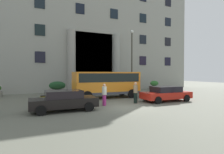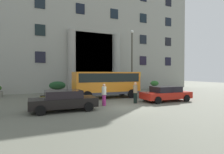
{
  "view_description": "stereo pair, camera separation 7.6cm",
  "coord_description": "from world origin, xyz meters",
  "px_view_note": "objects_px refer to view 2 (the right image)",
  "views": [
    {
      "loc": [
        -6.7,
        -11.88,
        2.57
      ],
      "look_at": [
        1.72,
        6.25,
        2.12
      ],
      "focal_mm": 29.37,
      "sensor_mm": 36.0,
      "label": 1
    },
    {
      "loc": [
        -6.63,
        -11.91,
        2.57
      ],
      "look_at": [
        1.72,
        6.25,
        2.12
      ],
      "focal_mm": 29.37,
      "sensor_mm": 36.0,
      "label": 2
    }
  ],
  "objects_px": {
    "bus_stop_sign": "(139,80)",
    "hedge_planter_west": "(57,88)",
    "hedge_planter_entrance_left": "(155,86)",
    "orange_minibus": "(106,82)",
    "motorcycle_near_kerb": "(46,100)",
    "parked_sedan_far": "(63,100)",
    "white_taxi_kerbside": "(166,94)",
    "pedestrian_woman_dark_dress": "(104,95)",
    "pedestrian_man_crossing": "(135,92)",
    "hedge_planter_entrance_right": "(133,86)",
    "hedge_planter_east": "(104,86)",
    "lamppost_plaza_centre": "(132,57)"
  },
  "relations": [
    {
      "from": "hedge_planter_west",
      "to": "parked_sedan_far",
      "type": "xyz_separation_m",
      "value": [
        -0.95,
        -9.44,
        -0.05
      ]
    },
    {
      "from": "hedge_planter_west",
      "to": "parked_sedan_far",
      "type": "height_order",
      "value": "hedge_planter_west"
    },
    {
      "from": "bus_stop_sign",
      "to": "hedge_planter_west",
      "type": "height_order",
      "value": "bus_stop_sign"
    },
    {
      "from": "hedge_planter_east",
      "to": "motorcycle_near_kerb",
      "type": "bearing_deg",
      "value": -136.89
    },
    {
      "from": "hedge_planter_east",
      "to": "hedge_planter_entrance_left",
      "type": "distance_m",
      "value": 8.14
    },
    {
      "from": "white_taxi_kerbside",
      "to": "pedestrian_woman_dark_dress",
      "type": "height_order",
      "value": "pedestrian_woman_dark_dress"
    },
    {
      "from": "hedge_planter_entrance_right",
      "to": "pedestrian_man_crossing",
      "type": "relative_size",
      "value": 1.09
    },
    {
      "from": "hedge_planter_entrance_left",
      "to": "lamppost_plaza_centre",
      "type": "xyz_separation_m",
      "value": [
        -5.41,
        -2.43,
        3.92
      ]
    },
    {
      "from": "hedge_planter_entrance_left",
      "to": "parked_sedan_far",
      "type": "height_order",
      "value": "hedge_planter_entrance_left"
    },
    {
      "from": "hedge_planter_entrance_right",
      "to": "white_taxi_kerbside",
      "type": "height_order",
      "value": "hedge_planter_entrance_right"
    },
    {
      "from": "bus_stop_sign",
      "to": "hedge_planter_east",
      "type": "height_order",
      "value": "bus_stop_sign"
    },
    {
      "from": "hedge_planter_west",
      "to": "parked_sedan_far",
      "type": "relative_size",
      "value": 0.44
    },
    {
      "from": "motorcycle_near_kerb",
      "to": "parked_sedan_far",
      "type": "bearing_deg",
      "value": -73.91
    },
    {
      "from": "hedge_planter_entrance_left",
      "to": "motorcycle_near_kerb",
      "type": "bearing_deg",
      "value": -155.95
    },
    {
      "from": "white_taxi_kerbside",
      "to": "orange_minibus",
      "type": "bearing_deg",
      "value": 134.13
    },
    {
      "from": "pedestrian_man_crossing",
      "to": "bus_stop_sign",
      "type": "bearing_deg",
      "value": -1.7
    },
    {
      "from": "hedge_planter_entrance_right",
      "to": "parked_sedan_far",
      "type": "distance_m",
      "value": 14.65
    },
    {
      "from": "pedestrian_man_crossing",
      "to": "hedge_planter_entrance_right",
      "type": "bearing_deg",
      "value": 3.58
    },
    {
      "from": "pedestrian_woman_dark_dress",
      "to": "lamppost_plaza_centre",
      "type": "height_order",
      "value": "lamppost_plaza_centre"
    },
    {
      "from": "hedge_planter_east",
      "to": "lamppost_plaza_centre",
      "type": "height_order",
      "value": "lamppost_plaza_centre"
    },
    {
      "from": "motorcycle_near_kerb",
      "to": "hedge_planter_west",
      "type": "bearing_deg",
      "value": 69.77
    },
    {
      "from": "hedge_planter_west",
      "to": "hedge_planter_entrance_left",
      "type": "height_order",
      "value": "hedge_planter_west"
    },
    {
      "from": "pedestrian_man_crossing",
      "to": "pedestrian_woman_dark_dress",
      "type": "bearing_deg",
      "value": 122.73
    },
    {
      "from": "parked_sedan_far",
      "to": "hedge_planter_east",
      "type": "bearing_deg",
      "value": 55.58
    },
    {
      "from": "hedge_planter_west",
      "to": "motorcycle_near_kerb",
      "type": "xyz_separation_m",
      "value": [
        -1.9,
        -7.0,
        -0.31
      ]
    },
    {
      "from": "white_taxi_kerbside",
      "to": "pedestrian_man_crossing",
      "type": "distance_m",
      "value": 3.08
    },
    {
      "from": "orange_minibus",
      "to": "hedge_planter_west",
      "type": "height_order",
      "value": "orange_minibus"
    },
    {
      "from": "hedge_planter_east",
      "to": "pedestrian_woman_dark_dress",
      "type": "xyz_separation_m",
      "value": [
        -3.71,
        -9.17,
        0.1
      ]
    },
    {
      "from": "orange_minibus",
      "to": "hedge_planter_east",
      "type": "relative_size",
      "value": 3.85
    },
    {
      "from": "hedge_planter_entrance_right",
      "to": "white_taxi_kerbside",
      "type": "bearing_deg",
      "value": -102.73
    },
    {
      "from": "parked_sedan_far",
      "to": "pedestrian_woman_dark_dress",
      "type": "height_order",
      "value": "pedestrian_woman_dark_dress"
    },
    {
      "from": "parked_sedan_far",
      "to": "hedge_planter_entrance_right",
      "type": "bearing_deg",
      "value": 40.86
    },
    {
      "from": "hedge_planter_west",
      "to": "bus_stop_sign",
      "type": "bearing_deg",
      "value": -15.5
    },
    {
      "from": "hedge_planter_entrance_right",
      "to": "hedge_planter_entrance_left",
      "type": "bearing_deg",
      "value": 2.71
    },
    {
      "from": "hedge_planter_entrance_left",
      "to": "parked_sedan_far",
      "type": "bearing_deg",
      "value": -147.53
    },
    {
      "from": "pedestrian_man_crossing",
      "to": "white_taxi_kerbside",
      "type": "bearing_deg",
      "value": -61.74
    },
    {
      "from": "hedge_planter_west",
      "to": "pedestrian_man_crossing",
      "type": "height_order",
      "value": "pedestrian_man_crossing"
    },
    {
      "from": "hedge_planter_west",
      "to": "pedestrian_man_crossing",
      "type": "relative_size",
      "value": 1.1
    },
    {
      "from": "hedge_planter_east",
      "to": "lamppost_plaza_centre",
      "type": "distance_m",
      "value": 5.41
    },
    {
      "from": "white_taxi_kerbside",
      "to": "motorcycle_near_kerb",
      "type": "height_order",
      "value": "white_taxi_kerbside"
    },
    {
      "from": "orange_minibus",
      "to": "hedge_planter_east",
      "type": "xyz_separation_m",
      "value": [
        1.76,
        5.07,
        -0.83
      ]
    },
    {
      "from": "hedge_planter_entrance_left",
      "to": "orange_minibus",
      "type": "bearing_deg",
      "value": -153.99
    },
    {
      "from": "orange_minibus",
      "to": "lamppost_plaza_centre",
      "type": "bearing_deg",
      "value": 29.92
    },
    {
      "from": "parked_sedan_far",
      "to": "lamppost_plaza_centre",
      "type": "bearing_deg",
      "value": 37.34
    },
    {
      "from": "bus_stop_sign",
      "to": "hedge_planter_entrance_left",
      "type": "relative_size",
      "value": 1.81
    },
    {
      "from": "bus_stop_sign",
      "to": "motorcycle_near_kerb",
      "type": "relative_size",
      "value": 1.32
    },
    {
      "from": "lamppost_plaza_centre",
      "to": "hedge_planter_entrance_right",
      "type": "bearing_deg",
      "value": 55.82
    },
    {
      "from": "parked_sedan_far",
      "to": "pedestrian_man_crossing",
      "type": "bearing_deg",
      "value": 6.67
    },
    {
      "from": "hedge_planter_entrance_right",
      "to": "hedge_planter_west",
      "type": "bearing_deg",
      "value": 179.88
    },
    {
      "from": "hedge_planter_entrance_right",
      "to": "hedge_planter_entrance_left",
      "type": "height_order",
      "value": "hedge_planter_entrance_left"
    }
  ]
}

